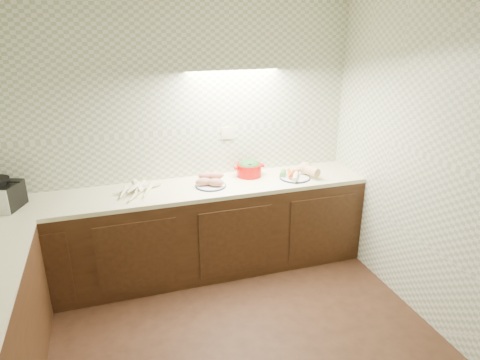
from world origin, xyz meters
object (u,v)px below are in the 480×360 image
object	(u,v)px
parsnip_pile	(131,190)
dutch_oven	(249,168)
onion_bowl	(213,177)
veg_plate	(299,172)
sweet_potato_plate	(211,181)

from	to	relation	value
parsnip_pile	dutch_oven	distance (m)	1.18
parsnip_pile	dutch_oven	world-z (taller)	dutch_oven
onion_bowl	dutch_oven	world-z (taller)	dutch_oven
parsnip_pile	onion_bowl	distance (m)	0.80
dutch_oven	onion_bowl	bearing A→B (deg)	-177.62
veg_plate	dutch_oven	bearing A→B (deg)	159.66
parsnip_pile	dutch_oven	bearing A→B (deg)	6.28
sweet_potato_plate	veg_plate	size ratio (longest dim) A/B	0.79
onion_bowl	veg_plate	world-z (taller)	veg_plate
dutch_oven	veg_plate	distance (m)	0.50
veg_plate	parsnip_pile	bearing A→B (deg)	178.39
onion_bowl	dutch_oven	xyz separation A→B (m)	(0.38, 0.02, 0.05)
sweet_potato_plate	onion_bowl	xyz separation A→B (m)	(0.06, 0.14, -0.01)
sweet_potato_plate	veg_plate	xyz separation A→B (m)	(0.91, -0.02, 0.00)
parsnip_pile	onion_bowl	world-z (taller)	onion_bowl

